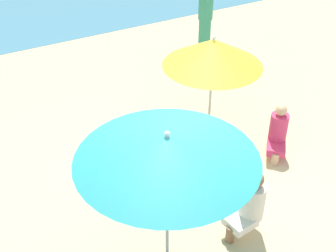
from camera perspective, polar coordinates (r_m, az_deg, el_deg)
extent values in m
plane|color=#D3BC8C|center=(6.60, 2.23, -9.55)|extent=(40.00, 40.00, 0.00)
cylinder|color=silver|center=(5.20, -0.11, -9.83)|extent=(0.04, 0.04, 1.91)
cone|color=teal|center=(4.67, -0.12, -2.77)|extent=(1.99, 1.99, 0.30)
sphere|color=silver|center=(4.56, -0.13, -0.98)|extent=(0.06, 0.06, 0.06)
cylinder|color=silver|center=(7.38, 5.39, 4.41)|extent=(0.04, 0.04, 1.80)
cone|color=yellow|center=(7.06, 5.69, 9.20)|extent=(1.57, 1.57, 0.43)
sphere|color=silver|center=(6.96, 5.81, 11.04)|extent=(0.06, 0.06, 0.06)
cube|color=#33934C|center=(7.03, -1.95, -4.08)|extent=(0.54, 0.61, 0.03)
cube|color=#33934C|center=(6.81, -3.71, -3.71)|extent=(0.20, 0.56, 0.34)
cylinder|color=silver|center=(7.32, -1.71, -3.33)|extent=(0.02, 0.02, 0.19)
cylinder|color=silver|center=(7.04, 0.35, -5.11)|extent=(0.02, 0.02, 0.19)
cylinder|color=silver|center=(7.16, -4.18, -4.43)|extent=(0.02, 0.02, 0.19)
cylinder|color=silver|center=(6.88, -2.18, -6.29)|extent=(0.02, 0.02, 0.19)
cylinder|color=#389970|center=(10.40, 4.59, 11.01)|extent=(0.27, 0.27, 0.89)
cylinder|color=#389970|center=(10.13, 4.79, 14.80)|extent=(0.32, 0.32, 0.57)
cube|color=silver|center=(6.05, 9.08, -11.79)|extent=(0.40, 0.37, 0.12)
cylinder|color=#896042|center=(6.06, 7.85, -13.30)|extent=(0.12, 0.12, 0.25)
cylinder|color=silver|center=(5.97, 10.57, -9.28)|extent=(0.32, 0.32, 0.52)
sphere|color=#896042|center=(5.72, 10.96, -6.61)|extent=(0.22, 0.22, 0.22)
cube|color=#DB3866|center=(7.43, 13.44, -2.68)|extent=(0.45, 0.46, 0.12)
cylinder|color=#DBAD84|center=(7.37, 13.31, -4.05)|extent=(0.12, 0.12, 0.20)
cylinder|color=#DB3866|center=(7.43, 13.72, -0.30)|extent=(0.29, 0.29, 0.51)
sphere|color=#DBAD84|center=(7.25, 14.08, 1.95)|extent=(0.18, 0.18, 0.18)
cube|color=black|center=(6.50, 0.66, -7.47)|extent=(0.42, 0.36, 0.12)
cylinder|color=tan|center=(6.50, -0.37, -8.89)|extent=(0.12, 0.12, 0.23)
cylinder|color=black|center=(6.43, 1.83, -4.97)|extent=(0.28, 0.28, 0.53)
sphere|color=tan|center=(6.20, 1.90, -2.36)|extent=(0.20, 0.20, 0.20)
cube|color=#2D519E|center=(6.70, 8.45, -7.12)|extent=(0.32, 0.25, 0.35)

